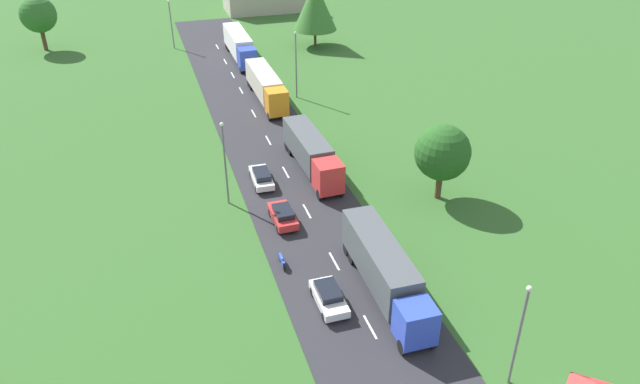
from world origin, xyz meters
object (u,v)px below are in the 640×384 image
object	(u,v)px
tree_birch	(443,153)
truck_second	(312,152)
truck_third	(266,85)
truck_lead	(385,269)
lamppost_lead	(520,331)
car_fourth	(261,177)
motorcycle_courier	(282,260)
car_third	(283,215)
lamppost_fourth	(171,22)
lamppost_second	(225,159)
tree_oak	(38,15)
truck_fourth	(239,45)
lamppost_third	(296,62)
tree_maple	(315,5)
car_second	(329,297)

from	to	relation	value
tree_birch	truck_second	bearing A→B (deg)	139.10
truck_third	truck_second	bearing A→B (deg)	-89.50
truck_lead	lamppost_lead	xyz separation A→B (m)	(4.15, -10.13, 2.08)
car_fourth	motorcycle_courier	world-z (taller)	car_fourth
car_third	motorcycle_courier	bearing A→B (deg)	-105.09
truck_third	car_fourth	distance (m)	21.17
car_fourth	lamppost_fourth	distance (m)	46.54
truck_second	lamppost_second	bearing A→B (deg)	-158.21
motorcycle_courier	tree_oak	bearing A→B (deg)	108.67
truck_second	truck_fourth	distance (m)	36.72
truck_lead	motorcycle_courier	world-z (taller)	truck_lead
tree_oak	car_third	bearing A→B (deg)	-68.29
truck_fourth	tree_oak	bearing A→B (deg)	154.43
car_fourth	lamppost_lead	world-z (taller)	lamppost_lead
truck_fourth	lamppost_third	size ratio (longest dim) A/B	1.60
truck_third	lamppost_fourth	bearing A→B (deg)	109.22
car_third	lamppost_fourth	size ratio (longest dim) A/B	0.56
lamppost_lead	tree_oak	size ratio (longest dim) A/B	0.92
tree_birch	tree_maple	xyz separation A→B (m)	(2.71, 47.97, 1.72)
motorcycle_courier	truck_third	bearing A→B (deg)	79.03
truck_second	lamppost_lead	world-z (taller)	lamppost_lead
car_third	tree_birch	xyz separation A→B (m)	(14.81, -0.05, 3.82)
truck_third	tree_oak	distance (m)	41.98
tree_oak	truck_lead	bearing A→B (deg)	-68.07
truck_third	lamppost_lead	xyz separation A→B (m)	(3.98, -48.98, 2.15)
car_third	tree_maple	world-z (taller)	tree_maple
car_second	tree_birch	world-z (taller)	tree_birch
truck_fourth	tree_oak	xyz separation A→B (m)	(-28.19, 13.49, 3.27)
motorcycle_courier	tree_oak	xyz separation A→B (m)	(-21.76, 64.38, 4.93)
car_third	tree_birch	size ratio (longest dim) A/B	0.58
car_second	lamppost_second	distance (m)	17.03
truck_second	truck_third	world-z (taller)	truck_second
lamppost_lead	tree_maple	world-z (taller)	tree_maple
tree_maple	car_second	bearing A→B (deg)	-106.05
truck_fourth	lamppost_fourth	size ratio (longest dim) A/B	1.83
motorcycle_courier	lamppost_third	distance (m)	35.43
lamppost_fourth	tree_oak	bearing A→B (deg)	165.18
car_second	tree_oak	xyz separation A→B (m)	(-23.82, 69.84, 4.67)
lamppost_fourth	lamppost_second	bearing A→B (deg)	-89.85
lamppost_third	truck_fourth	bearing A→B (deg)	103.11
truck_fourth	tree_oak	world-z (taller)	tree_oak
car_fourth	tree_birch	xyz separation A→B (m)	(15.09, -7.27, 3.85)
car_fourth	lamppost_third	xyz separation A→B (m)	(9.18, 20.56, 3.94)
motorcycle_courier	lamppost_third	bearing A→B (deg)	72.69
tree_birch	tree_maple	bearing A→B (deg)	86.77
truck_lead	car_second	xyz separation A→B (m)	(-4.25, -0.11, -1.38)
truck_third	car_third	size ratio (longest dim) A/B	3.17
car_third	truck_lead	bearing A→B (deg)	-66.92
tree_birch	lamppost_lead	bearing A→B (deg)	-105.55
car_third	tree_maple	size ratio (longest dim) A/B	0.41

